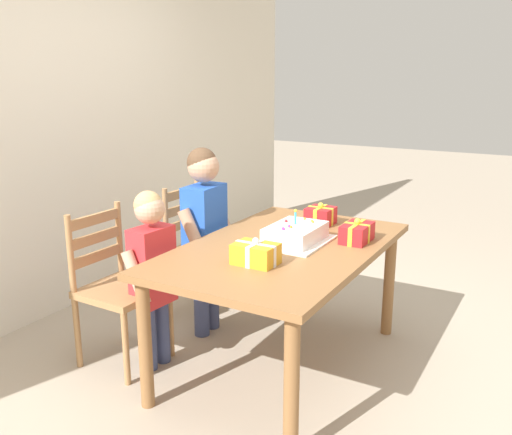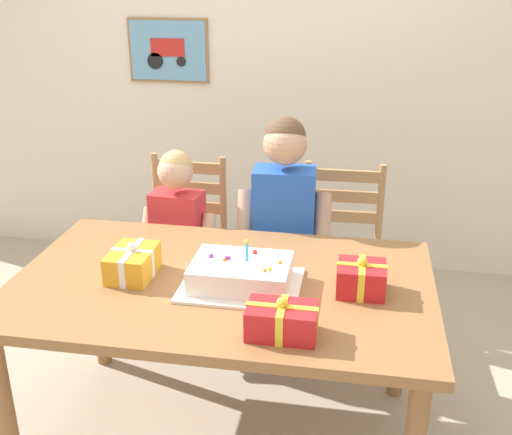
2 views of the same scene
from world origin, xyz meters
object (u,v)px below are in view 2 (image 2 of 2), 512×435
child_older (284,219)px  chair_left (183,244)px  dining_table (222,300)px  gift_box_beside_cake (282,321)px  gift_box_corner_small (361,279)px  chair_right (340,255)px  birthday_cake (241,275)px  gift_box_red_large (133,263)px  child_younger (178,232)px

child_older → chair_left: bearing=157.7°
dining_table → gift_box_beside_cake: size_ratio=6.91×
gift_box_corner_small → chair_right: (-0.10, 0.88, -0.33)m
birthday_cake → child_older: (0.07, 0.67, -0.04)m
dining_table → child_older: bearing=76.5°
gift_box_red_large → chair_left: (-0.08, 0.89, -0.32)m
chair_right → child_older: bearing=-138.8°
chair_right → child_older: child_older is taller
gift_box_red_large → chair_right: bearing=49.4°
dining_table → gift_box_corner_small: (0.52, -0.00, 0.14)m
gift_box_beside_cake → chair_right: 1.25m
child_older → gift_box_red_large: bearing=-127.1°
dining_table → gift_box_corner_small: size_ratio=8.90×
birthday_cake → chair_left: 1.08m
gift_box_corner_small → dining_table: bearing=179.6°
chair_right → child_younger: 0.84m
gift_box_corner_small → child_older: 0.74m
gift_box_beside_cake → chair_left: chair_left is taller
gift_box_corner_small → chair_right: chair_right is taller
chair_left → child_older: child_older is taller
chair_left → child_older: size_ratio=0.75×
gift_box_red_large → child_older: 0.82m
chair_left → child_younger: 0.29m
dining_table → gift_box_red_large: (-0.34, -0.02, 0.14)m
dining_table → birthday_cake: birthday_cake is taller
chair_right → gift_box_red_large: bearing=-130.6°
chair_right → gift_box_beside_cake: bearing=-96.9°
birthday_cake → child_older: bearing=84.1°
dining_table → child_younger: 0.74m
gift_box_red_large → chair_right: chair_right is taller
birthday_cake → gift_box_corner_small: (0.44, 0.03, 0.01)m
chair_left → chair_right: (0.84, 0.00, 0.00)m
gift_box_red_large → gift_box_beside_cake: gift_box_red_large is taller
chair_left → gift_box_corner_small: bearing=-43.0°
gift_box_red_large → child_younger: (-0.02, 0.66, -0.15)m
dining_table → child_older: size_ratio=1.29×
dining_table → gift_box_red_large: bearing=-176.8°
gift_box_red_large → child_younger: bearing=92.1°
gift_box_red_large → gift_box_beside_cake: (0.62, -0.31, -0.00)m
gift_box_red_large → child_younger: 0.68m
birthday_cake → child_younger: child_younger is taller
dining_table → gift_box_beside_cake: (0.27, -0.33, 0.14)m
gift_box_corner_small → chair_left: chair_left is taller
dining_table → chair_right: (0.42, 0.87, -0.19)m
gift_box_corner_small → child_older: size_ratio=0.15×
gift_box_beside_cake → child_younger: bearing=123.5°
dining_table → chair_right: size_ratio=1.73×
birthday_cake → gift_box_red_large: 0.43m
child_younger → gift_box_red_large: bearing=-87.9°
child_younger → birthday_cake: bearing=-56.2°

